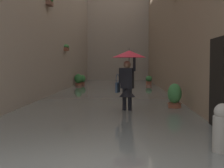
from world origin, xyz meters
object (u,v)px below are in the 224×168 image
(person_wading, at_px, (128,67))
(mooring_bollard, at_px, (222,133))
(potted_plant_near_right, at_px, (78,80))
(potted_plant_far_right, at_px, (82,80))
(potted_plant_far_left, at_px, (175,98))
(potted_plant_near_left, at_px, (149,81))

(person_wading, xyz_separation_m, mooring_bollard, (-1.51, 4.99, -1.02))
(potted_plant_near_right, relative_size, potted_plant_far_right, 1.14)
(potted_plant_far_right, xyz_separation_m, potted_plant_far_left, (-4.67, 12.66, 0.03))
(potted_plant_far_left, relative_size, potted_plant_near_left, 1.22)
(potted_plant_far_right, relative_size, potted_plant_near_left, 1.04)
(potted_plant_near_right, xyz_separation_m, potted_plant_far_right, (-0.14, -1.10, -0.04))
(potted_plant_near_left, xyz_separation_m, mooring_bollard, (0.06, 18.32, 0.07))
(person_wading, bearing_deg, potted_plant_near_right, -75.13)
(person_wading, xyz_separation_m, potted_plant_far_left, (-1.55, -0.72, -1.00))
(mooring_bollard, bearing_deg, person_wading, -73.22)
(potted_plant_far_right, bearing_deg, mooring_bollard, 104.15)
(potted_plant_near_right, bearing_deg, potted_plant_far_right, -97.04)
(potted_plant_far_right, height_order, mooring_bollard, mooring_bollard)
(potted_plant_far_right, bearing_deg, person_wading, 103.15)
(potted_plant_near_right, xyz_separation_m, mooring_bollard, (-4.77, 17.28, -0.03))
(potted_plant_near_right, height_order, mooring_bollard, mooring_bollard)
(potted_plant_near_right, bearing_deg, mooring_bollard, 105.43)
(person_wading, relative_size, potted_plant_far_left, 2.18)
(potted_plant_near_right, bearing_deg, person_wading, 104.87)
(potted_plant_near_left, bearing_deg, potted_plant_far_left, 89.94)
(potted_plant_near_right, distance_m, potted_plant_far_left, 12.52)
(potted_plant_near_right, height_order, potted_plant_near_left, potted_plant_near_right)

